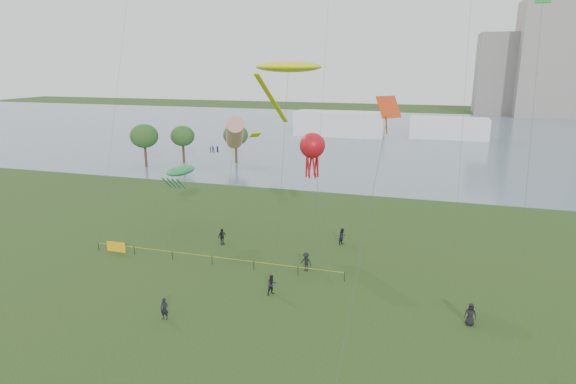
# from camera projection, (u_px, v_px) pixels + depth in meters

# --- Properties ---
(ground_plane) EXTENTS (400.00, 400.00, 0.00)m
(ground_plane) POSITION_uv_depth(u_px,v_px,m) (241.00, 359.00, 29.26)
(ground_plane) COLOR #1B3310
(lake) EXTENTS (400.00, 120.00, 0.08)m
(lake) POSITION_uv_depth(u_px,v_px,m) (390.00, 135.00, 121.82)
(lake) COLOR slate
(lake) RESTS_ON ground_plane
(building_mid) EXTENTS (20.00, 20.00, 38.00)m
(building_mid) POSITION_uv_depth(u_px,v_px,m) (549.00, 59.00, 161.56)
(building_mid) COLOR gray
(building_mid) RESTS_ON ground_plane
(building_low) EXTENTS (16.00, 18.00, 28.00)m
(building_low) POSITION_uv_depth(u_px,v_px,m) (500.00, 74.00, 172.29)
(building_low) COLOR slate
(building_low) RESTS_ON ground_plane
(pavilion_left) EXTENTS (22.00, 8.00, 6.00)m
(pavilion_left) POSITION_uv_depth(u_px,v_px,m) (340.00, 124.00, 119.75)
(pavilion_left) COLOR white
(pavilion_left) RESTS_ON ground_plane
(pavilion_right) EXTENTS (18.00, 7.00, 5.00)m
(pavilion_right) POSITION_uv_depth(u_px,v_px,m) (449.00, 128.00, 115.45)
(pavilion_right) COLOR white
(pavilion_right) RESTS_ON ground_plane
(trees) EXTENTS (18.22, 12.60, 7.48)m
(trees) POSITION_uv_depth(u_px,v_px,m) (185.00, 136.00, 84.72)
(trees) COLOR #392819
(trees) RESTS_ON ground_plane
(fence) EXTENTS (24.07, 0.07, 1.05)m
(fence) POSITION_uv_depth(u_px,v_px,m) (152.00, 251.00, 44.69)
(fence) COLOR black
(fence) RESTS_ON ground_plane
(spectator_a) EXTENTS (0.98, 1.01, 1.64)m
(spectator_a) POSITION_uv_depth(u_px,v_px,m) (272.00, 285.00, 37.31)
(spectator_a) COLOR black
(spectator_a) RESTS_ON ground_plane
(spectator_b) EXTENTS (1.24, 0.95, 1.69)m
(spectator_b) POSITION_uv_depth(u_px,v_px,m) (306.00, 262.00, 41.59)
(spectator_b) COLOR black
(spectator_b) RESTS_ON ground_plane
(spectator_c) EXTENTS (0.77, 1.04, 1.64)m
(spectator_c) POSITION_uv_depth(u_px,v_px,m) (222.00, 237.00, 47.73)
(spectator_c) COLOR black
(spectator_c) RESTS_ON ground_plane
(spectator_d) EXTENTS (0.82, 0.57, 1.61)m
(spectator_d) POSITION_uv_depth(u_px,v_px,m) (470.00, 314.00, 32.93)
(spectator_d) COLOR black
(spectator_d) RESTS_ON ground_plane
(spectator_f) EXTENTS (0.62, 0.45, 1.59)m
(spectator_f) POSITION_uv_depth(u_px,v_px,m) (164.00, 309.00, 33.68)
(spectator_f) COLOR black
(spectator_f) RESTS_ON ground_plane
(spectator_g) EXTENTS (0.93, 1.01, 1.66)m
(spectator_g) POSITION_uv_depth(u_px,v_px,m) (342.00, 236.00, 47.74)
(spectator_g) COLOR black
(spectator_g) RESTS_ON ground_plane
(kite_stingray) EXTENTS (5.58, 10.22, 17.61)m
(kite_stingray) POSITION_uv_depth(u_px,v_px,m) (288.00, 68.00, 39.33)
(kite_stingray) COLOR #3F3F42
(kite_windsock) EXTENTS (4.24, 8.90, 12.43)m
(kite_windsock) POSITION_uv_depth(u_px,v_px,m) (235.00, 133.00, 49.42)
(kite_windsock) COLOR #3F3F42
(kite_creature) EXTENTS (2.40, 7.29, 6.90)m
(kite_creature) POSITION_uv_depth(u_px,v_px,m) (181.00, 171.00, 50.87)
(kite_creature) COLOR #3F3F42
(kite_octopus) EXTENTS (4.40, 6.90, 11.50)m
(kite_octopus) POSITION_uv_depth(u_px,v_px,m) (312.00, 146.00, 43.05)
(kite_octopus) COLOR #3F3F42
(kite_delta) EXTENTS (1.89, 13.32, 15.50)m
(kite_delta) POSITION_uv_depth(u_px,v_px,m) (386.00, 120.00, 29.20)
(kite_delta) COLOR #3F3F42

